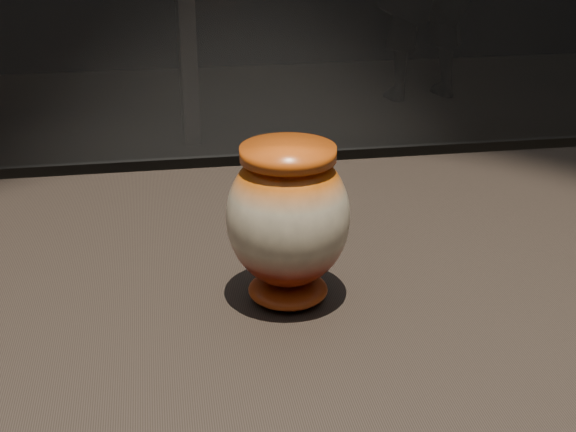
# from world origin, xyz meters

# --- Properties ---
(main_vase) EXTENTS (0.13, 0.13, 0.16)m
(main_vase) POSITION_xyz_m (0.17, -0.01, 0.99)
(main_vase) COLOR maroon
(main_vase) RESTS_ON display_plinth
(back_shelf) EXTENTS (2.00, 0.60, 0.90)m
(back_shelf) POSITION_xyz_m (-0.63, 3.49, 0.64)
(back_shelf) COLOR black
(back_shelf) RESTS_ON ground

